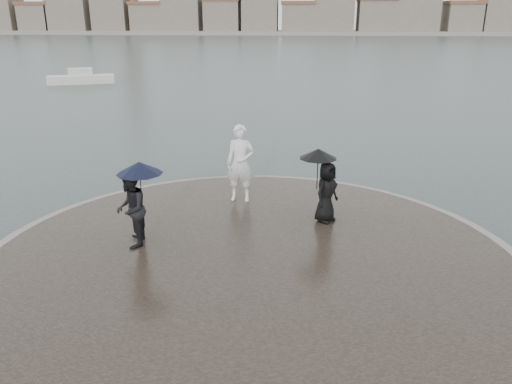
{
  "coord_description": "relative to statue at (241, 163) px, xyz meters",
  "views": [
    {
      "loc": [
        0.99,
        -6.66,
        5.51
      ],
      "look_at": [
        0.0,
        4.8,
        1.45
      ],
      "focal_mm": 35.0,
      "sensor_mm": 36.0,
      "label": 1
    }
  ],
  "objects": [
    {
      "name": "ground",
      "position": [
        0.65,
        -7.15,
        -1.49
      ],
      "size": [
        400.0,
        400.0,
        0.0
      ],
      "primitive_type": "plane",
      "color": "#2B3835",
      "rests_on": "ground"
    },
    {
      "name": "visitor_left",
      "position": [
        -2.13,
        -3.29,
        0.01
      ],
      "size": [
        1.21,
        1.14,
        2.04
      ],
      "color": "black",
      "rests_on": "quay_tip"
    },
    {
      "name": "quay_tip",
      "position": [
        0.65,
        -3.65,
        -1.31
      ],
      "size": [
        11.9,
        11.9,
        0.36
      ],
      "primitive_type": "cylinder",
      "color": "#2D261E",
      "rests_on": "ground"
    },
    {
      "name": "boats",
      "position": [
        2.79,
        30.3,
        -1.11
      ],
      "size": [
        44.37,
        7.8,
        1.5
      ],
      "color": "silver",
      "rests_on": "ground"
    },
    {
      "name": "kerb_ring",
      "position": [
        0.65,
        -3.65,
        -1.33
      ],
      "size": [
        12.5,
        12.5,
        0.32
      ],
      "primitive_type": "cylinder",
      "color": "gray",
      "rests_on": "ground"
    },
    {
      "name": "visitor_right",
      "position": [
        2.35,
        -1.38,
        -0.04
      ],
      "size": [
        1.19,
        1.07,
        1.95
      ],
      "color": "black",
      "rests_on": "quay_tip"
    },
    {
      "name": "statue",
      "position": [
        0.0,
        0.0,
        0.0
      ],
      "size": [
        0.85,
        0.58,
        2.25
      ],
      "primitive_type": "imported",
      "rotation": [
        0.0,
        0.0,
        -0.05
      ],
      "color": "white",
      "rests_on": "quay_tip"
    },
    {
      "name": "far_skyline",
      "position": [
        -5.64,
        153.56,
        4.12
      ],
      "size": [
        260.0,
        20.0,
        37.0
      ],
      "color": "gray",
      "rests_on": "ground"
    }
  ]
}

